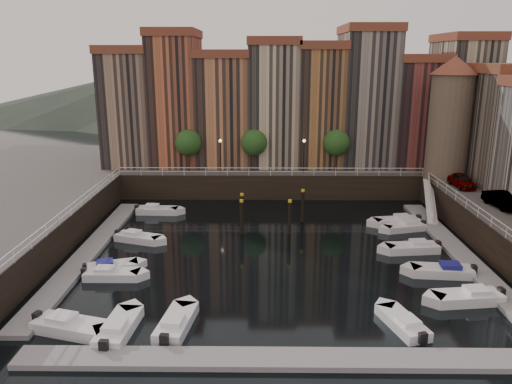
{
  "coord_description": "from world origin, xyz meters",
  "views": [
    {
      "loc": [
        -1.07,
        -41.7,
        16.71
      ],
      "look_at": [
        -1.59,
        4.0,
        4.26
      ],
      "focal_mm": 35.0,
      "sensor_mm": 36.0,
      "label": 1
    }
  ],
  "objects_px": {
    "boat_left_0": "(70,326)",
    "car_b": "(502,201)",
    "corner_tower": "(450,117)",
    "boat_left_2": "(111,267)",
    "car_a": "(462,181)",
    "mooring_pilings": "(269,213)",
    "gangway": "(430,199)",
    "boat_left_1": "(111,274)"
  },
  "relations": [
    {
      "from": "gangway",
      "to": "car_a",
      "type": "distance_m",
      "value": 3.85
    },
    {
      "from": "mooring_pilings",
      "to": "boat_left_0",
      "type": "bearing_deg",
      "value": -123.07
    },
    {
      "from": "boat_left_1",
      "to": "car_b",
      "type": "height_order",
      "value": "car_b"
    },
    {
      "from": "boat_left_2",
      "to": "car_b",
      "type": "relative_size",
      "value": 0.99
    },
    {
      "from": "boat_left_2",
      "to": "car_b",
      "type": "distance_m",
      "value": 35.51
    },
    {
      "from": "boat_left_1",
      "to": "boat_left_2",
      "type": "relative_size",
      "value": 1.03
    },
    {
      "from": "boat_left_0",
      "to": "boat_left_2",
      "type": "height_order",
      "value": "boat_left_0"
    },
    {
      "from": "boat_left_0",
      "to": "boat_left_2",
      "type": "relative_size",
      "value": 1.22
    },
    {
      "from": "gangway",
      "to": "car_b",
      "type": "bearing_deg",
      "value": -58.87
    },
    {
      "from": "boat_left_2",
      "to": "gangway",
      "type": "bearing_deg",
      "value": 7.81
    },
    {
      "from": "gangway",
      "to": "boat_left_0",
      "type": "bearing_deg",
      "value": -141.51
    },
    {
      "from": "car_a",
      "to": "boat_left_1",
      "type": "bearing_deg",
      "value": -156.77
    },
    {
      "from": "gangway",
      "to": "car_a",
      "type": "height_order",
      "value": "car_a"
    },
    {
      "from": "gangway",
      "to": "boat_left_0",
      "type": "height_order",
      "value": "gangway"
    },
    {
      "from": "boat_left_0",
      "to": "car_b",
      "type": "height_order",
      "value": "car_b"
    },
    {
      "from": "mooring_pilings",
      "to": "boat_left_2",
      "type": "height_order",
      "value": "mooring_pilings"
    },
    {
      "from": "mooring_pilings",
      "to": "boat_left_2",
      "type": "relative_size",
      "value": 1.51
    },
    {
      "from": "boat_left_0",
      "to": "boat_left_1",
      "type": "xyz_separation_m",
      "value": [
        0.28,
        7.81,
        -0.05
      ]
    },
    {
      "from": "boat_left_2",
      "to": "boat_left_0",
      "type": "bearing_deg",
      "value": -106.95
    },
    {
      "from": "boat_left_0",
      "to": "boat_left_2",
      "type": "distance_m",
      "value": 9.31
    },
    {
      "from": "gangway",
      "to": "boat_left_0",
      "type": "distance_m",
      "value": 38.53
    },
    {
      "from": "boat_left_2",
      "to": "car_a",
      "type": "xyz_separation_m",
      "value": [
        33.66,
        15.16,
        3.41
      ]
    },
    {
      "from": "gangway",
      "to": "boat_left_1",
      "type": "xyz_separation_m",
      "value": [
        -29.85,
        -16.16,
        -1.57
      ]
    },
    {
      "from": "boat_left_2",
      "to": "car_a",
      "type": "relative_size",
      "value": 1.01
    },
    {
      "from": "corner_tower",
      "to": "boat_left_2",
      "type": "relative_size",
      "value": 3.16
    },
    {
      "from": "boat_left_0",
      "to": "car_b",
      "type": "relative_size",
      "value": 1.2
    },
    {
      "from": "mooring_pilings",
      "to": "car_b",
      "type": "height_order",
      "value": "car_b"
    },
    {
      "from": "boat_left_1",
      "to": "car_b",
      "type": "xyz_separation_m",
      "value": [
        34.04,
        9.21,
        3.38
      ]
    },
    {
      "from": "boat_left_1",
      "to": "mooring_pilings",
      "type": "bearing_deg",
      "value": 42.99
    },
    {
      "from": "boat_left_0",
      "to": "car_a",
      "type": "relative_size",
      "value": 1.23
    },
    {
      "from": "corner_tower",
      "to": "car_b",
      "type": "distance_m",
      "value": 13.21
    },
    {
      "from": "car_a",
      "to": "boat_left_0",
      "type": "bearing_deg",
      "value": -147.27
    },
    {
      "from": "mooring_pilings",
      "to": "boat_left_1",
      "type": "bearing_deg",
      "value": -136.64
    },
    {
      "from": "corner_tower",
      "to": "boat_left_2",
      "type": "distance_m",
      "value": 39.58
    },
    {
      "from": "gangway",
      "to": "mooring_pilings",
      "type": "xyz_separation_m",
      "value": [
        -17.38,
        -4.38,
        -0.27
      ]
    },
    {
      "from": "corner_tower",
      "to": "mooring_pilings",
      "type": "relative_size",
      "value": 2.09
    },
    {
      "from": "corner_tower",
      "to": "boat_left_0",
      "type": "relative_size",
      "value": 2.6
    },
    {
      "from": "boat_left_1",
      "to": "car_a",
      "type": "distance_m",
      "value": 37.31
    },
    {
      "from": "gangway",
      "to": "boat_left_2",
      "type": "relative_size",
      "value": 1.91
    },
    {
      "from": "car_a",
      "to": "gangway",
      "type": "bearing_deg",
      "value": -174.81
    },
    {
      "from": "boat_left_0",
      "to": "boat_left_1",
      "type": "bearing_deg",
      "value": 104.02
    },
    {
      "from": "corner_tower",
      "to": "car_b",
      "type": "height_order",
      "value": "corner_tower"
    }
  ]
}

